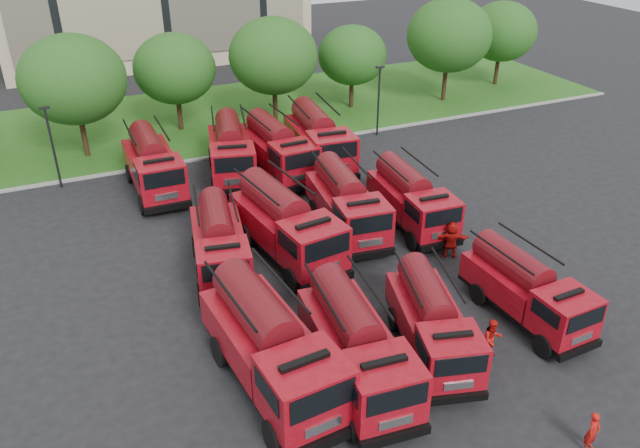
{
  "coord_description": "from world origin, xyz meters",
  "views": [
    {
      "loc": [
        -9.59,
        -20.85,
        16.53
      ],
      "look_at": [
        1.26,
        3.47,
        1.8
      ],
      "focal_mm": 35.0,
      "sensor_mm": 36.0,
      "label": 1
    }
  ],
  "objects_px": {
    "fire_truck_1": "(356,345)",
    "firefighter_0": "(588,448)",
    "fire_truck_4": "(220,243)",
    "fire_truck_6": "(346,203)",
    "fire_truck_8": "(153,165)",
    "fire_truck_2": "(432,322)",
    "fire_truck_5": "(286,225)",
    "fire_truck_10": "(278,149)",
    "fire_truck_7": "(411,199)",
    "firefighter_5": "(449,256)",
    "firefighter_3": "(478,275)",
    "firefighter_2": "(525,292)",
    "fire_truck_9": "(231,151)",
    "firefighter_1": "(489,356)",
    "fire_truck_11": "(319,139)",
    "fire_truck_0": "(271,346)",
    "firefighter_4": "(323,325)",
    "fire_truck_3": "(526,289)"
  },
  "relations": [
    {
      "from": "fire_truck_1",
      "to": "firefighter_0",
      "type": "relative_size",
      "value": 4.75
    },
    {
      "from": "fire_truck_4",
      "to": "firefighter_0",
      "type": "xyz_separation_m",
      "value": [
        8.08,
        -15.32,
        -1.57
      ]
    },
    {
      "from": "fire_truck_6",
      "to": "fire_truck_8",
      "type": "height_order",
      "value": "fire_truck_8"
    },
    {
      "from": "fire_truck_2",
      "to": "fire_truck_5",
      "type": "distance_m",
      "value": 9.42
    },
    {
      "from": "fire_truck_10",
      "to": "fire_truck_7",
      "type": "bearing_deg",
      "value": -68.51
    },
    {
      "from": "fire_truck_6",
      "to": "fire_truck_8",
      "type": "xyz_separation_m",
      "value": [
        -8.32,
        9.08,
        0.06
      ]
    },
    {
      "from": "fire_truck_4",
      "to": "firefighter_5",
      "type": "distance_m",
      "value": 11.4
    },
    {
      "from": "fire_truck_1",
      "to": "fire_truck_10",
      "type": "xyz_separation_m",
      "value": [
        4.02,
        18.79,
        0.07
      ]
    },
    {
      "from": "fire_truck_1",
      "to": "fire_truck_2",
      "type": "relative_size",
      "value": 1.09
    },
    {
      "from": "firefighter_3",
      "to": "firefighter_2",
      "type": "bearing_deg",
      "value": 96.59
    },
    {
      "from": "fire_truck_7",
      "to": "fire_truck_9",
      "type": "xyz_separation_m",
      "value": [
        -6.94,
        10.11,
        0.15
      ]
    },
    {
      "from": "fire_truck_2",
      "to": "fire_truck_9",
      "type": "xyz_separation_m",
      "value": [
        -2.18,
        19.47,
        0.26
      ]
    },
    {
      "from": "firefighter_1",
      "to": "firefighter_0",
      "type": "bearing_deg",
      "value": -80.98
    },
    {
      "from": "fire_truck_2",
      "to": "firefighter_3",
      "type": "height_order",
      "value": "fire_truck_2"
    },
    {
      "from": "fire_truck_2",
      "to": "firefighter_0",
      "type": "relative_size",
      "value": 4.36
    },
    {
      "from": "fire_truck_1",
      "to": "fire_truck_10",
      "type": "bearing_deg",
      "value": 83.33
    },
    {
      "from": "fire_truck_7",
      "to": "firefighter_2",
      "type": "distance_m",
      "value": 7.99
    },
    {
      "from": "firefighter_0",
      "to": "fire_truck_2",
      "type": "bearing_deg",
      "value": 92.32
    },
    {
      "from": "fire_truck_5",
      "to": "firefighter_1",
      "type": "distance_m",
      "value": 11.4
    },
    {
      "from": "fire_truck_1",
      "to": "fire_truck_9",
      "type": "bearing_deg",
      "value": 91.82
    },
    {
      "from": "fire_truck_5",
      "to": "fire_truck_11",
      "type": "relative_size",
      "value": 0.99
    },
    {
      "from": "fire_truck_1",
      "to": "firefighter_2",
      "type": "height_order",
      "value": "fire_truck_1"
    },
    {
      "from": "fire_truck_6",
      "to": "fire_truck_11",
      "type": "xyz_separation_m",
      "value": [
        2.29,
        8.74,
        0.15
      ]
    },
    {
      "from": "fire_truck_2",
      "to": "fire_truck_11",
      "type": "xyz_separation_m",
      "value": [
        3.57,
        18.91,
        0.35
      ]
    },
    {
      "from": "fire_truck_11",
      "to": "firefighter_3",
      "type": "relative_size",
      "value": 5.53
    },
    {
      "from": "fire_truck_0",
      "to": "fire_truck_10",
      "type": "bearing_deg",
      "value": 63.5
    },
    {
      "from": "fire_truck_2",
      "to": "firefighter_4",
      "type": "xyz_separation_m",
      "value": [
        -3.18,
        3.24,
        -1.47
      ]
    },
    {
      "from": "fire_truck_7",
      "to": "fire_truck_11",
      "type": "distance_m",
      "value": 9.62
    },
    {
      "from": "firefighter_2",
      "to": "fire_truck_7",
      "type": "bearing_deg",
      "value": -9.85
    },
    {
      "from": "fire_truck_4",
      "to": "firefighter_3",
      "type": "relative_size",
      "value": 4.84
    },
    {
      "from": "fire_truck_6",
      "to": "firefighter_3",
      "type": "xyz_separation_m",
      "value": [
        3.91,
        -6.44,
        -1.67
      ]
    },
    {
      "from": "fire_truck_0",
      "to": "fire_truck_2",
      "type": "distance_m",
      "value": 6.41
    },
    {
      "from": "fire_truck_9",
      "to": "firefighter_4",
      "type": "bearing_deg",
      "value": -80.09
    },
    {
      "from": "fire_truck_4",
      "to": "firefighter_4",
      "type": "relative_size",
      "value": 4.81
    },
    {
      "from": "fire_truck_7",
      "to": "firefighter_3",
      "type": "relative_size",
      "value": 4.76
    },
    {
      "from": "fire_truck_3",
      "to": "firefighter_5",
      "type": "xyz_separation_m",
      "value": [
        -0.0,
        5.39,
        -1.46
      ]
    },
    {
      "from": "fire_truck_5",
      "to": "fire_truck_6",
      "type": "distance_m",
      "value": 3.98
    },
    {
      "from": "fire_truck_9",
      "to": "firefighter_0",
      "type": "relative_size",
      "value": 5.1
    },
    {
      "from": "fire_truck_4",
      "to": "fire_truck_5",
      "type": "distance_m",
      "value": 3.38
    },
    {
      "from": "fire_truck_1",
      "to": "fire_truck_6",
      "type": "bearing_deg",
      "value": 71.09
    },
    {
      "from": "firefighter_1",
      "to": "fire_truck_6",
      "type": "bearing_deg",
      "value": 101.26
    },
    {
      "from": "fire_truck_7",
      "to": "fire_truck_3",
      "type": "bearing_deg",
      "value": -85.3
    },
    {
      "from": "fire_truck_11",
      "to": "fire_truck_6",
      "type": "bearing_deg",
      "value": -98.65
    },
    {
      "from": "fire_truck_1",
      "to": "fire_truck_7",
      "type": "xyz_separation_m",
      "value": [
        8.18,
        9.57,
        -0.07
      ]
    },
    {
      "from": "fire_truck_4",
      "to": "fire_truck_8",
      "type": "distance_m",
      "value": 10.28
    },
    {
      "from": "fire_truck_10",
      "to": "firefighter_3",
      "type": "xyz_separation_m",
      "value": [
        4.58,
        -14.86,
        -1.71
      ]
    },
    {
      "from": "fire_truck_7",
      "to": "fire_truck_9",
      "type": "distance_m",
      "value": 12.27
    },
    {
      "from": "firefighter_3",
      "to": "fire_truck_6",
      "type": "bearing_deg",
      "value": -80.46
    },
    {
      "from": "fire_truck_9",
      "to": "firefighter_0",
      "type": "bearing_deg",
      "value": -67.01
    },
    {
      "from": "fire_truck_8",
      "to": "fire_truck_11",
      "type": "relative_size",
      "value": 0.93
    }
  ]
}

